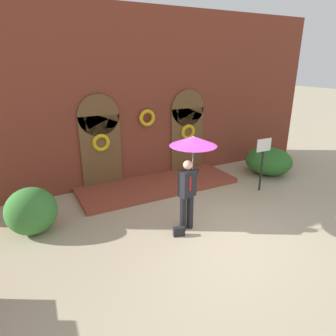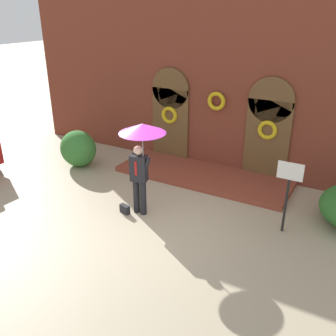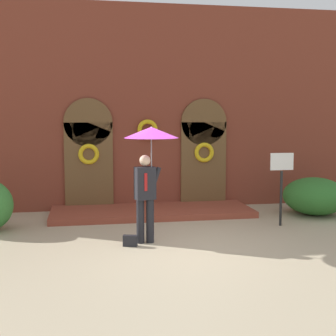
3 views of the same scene
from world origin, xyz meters
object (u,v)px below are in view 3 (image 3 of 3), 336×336
(handbag, at_px, (130,241))
(shrub_right, at_px, (315,196))
(person_with_umbrella, at_px, (150,149))
(sign_post, at_px, (282,177))

(handbag, xyz_separation_m, shrub_right, (5.06, 2.17, 0.38))
(handbag, bearing_deg, person_with_umbrella, 40.04)
(person_with_umbrella, distance_m, sign_post, 3.45)
(handbag, relative_size, shrub_right, 0.16)
(person_with_umbrella, distance_m, handbag, 1.86)
(person_with_umbrella, xyz_separation_m, handbag, (-0.43, -0.20, -1.80))
(sign_post, distance_m, shrub_right, 1.87)
(person_with_umbrella, height_order, shrub_right, person_with_umbrella)
(handbag, height_order, shrub_right, shrub_right)
(person_with_umbrella, xyz_separation_m, sign_post, (3.23, 0.93, -0.75))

